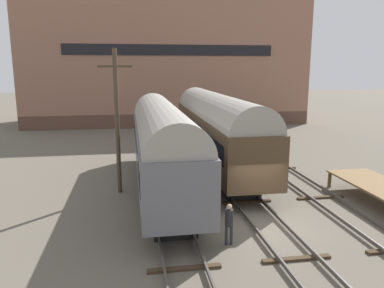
% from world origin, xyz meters
% --- Properties ---
extents(ground_plane, '(200.00, 200.00, 0.00)m').
position_xyz_m(ground_plane, '(0.00, 0.00, 0.00)').
color(ground_plane, '#60594C').
extents(track_left, '(2.60, 60.00, 0.26)m').
position_xyz_m(track_left, '(-4.13, 0.00, 0.14)').
color(track_left, '#4C4742').
rests_on(track_left, ground).
extents(track_middle, '(2.60, 60.00, 0.26)m').
position_xyz_m(track_middle, '(0.00, 0.00, 0.14)').
color(track_middle, '#4C4742').
rests_on(track_middle, ground).
extents(track_right, '(2.60, 60.00, 0.26)m').
position_xyz_m(track_right, '(4.13, 0.00, 0.14)').
color(track_right, '#4C4742').
rests_on(track_right, ground).
extents(train_car_brown, '(3.01, 17.51, 5.17)m').
position_xyz_m(train_car_brown, '(0.00, 10.11, 2.94)').
color(train_car_brown, black).
rests_on(train_car_brown, ground).
extents(train_car_grey, '(2.87, 16.15, 5.03)m').
position_xyz_m(train_car_grey, '(-4.13, 5.70, 2.87)').
color(train_car_grey, black).
rests_on(train_car_grey, ground).
extents(person_worker, '(0.32, 0.32, 1.69)m').
position_xyz_m(person_worker, '(-2.12, -1.40, 1.02)').
color(person_worker, '#282833').
rests_on(person_worker, ground).
extents(utility_pole, '(1.80, 0.24, 7.90)m').
position_xyz_m(utility_pole, '(-6.53, 5.82, 4.11)').
color(utility_pole, '#473828').
rests_on(utility_pole, ground).
extents(warehouse_building, '(34.06, 10.77, 16.13)m').
position_xyz_m(warehouse_building, '(-1.09, 34.09, 8.07)').
color(warehouse_building, brown).
rests_on(warehouse_building, ground).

